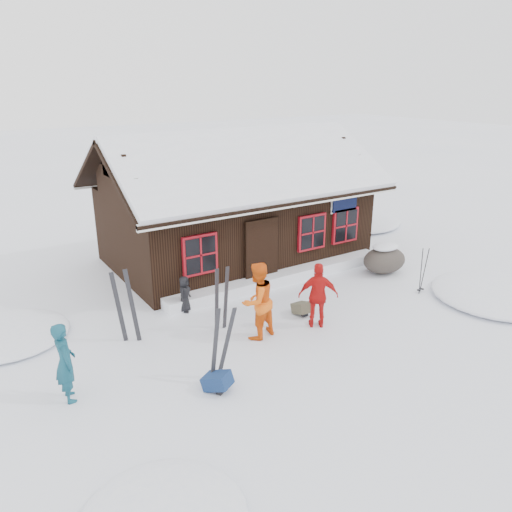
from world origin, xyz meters
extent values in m
plane|color=white|center=(0.00, 0.00, 0.00)|extent=(120.00, 120.00, 0.00)
cube|color=black|center=(1.50, 5.00, 1.25)|extent=(8.00, 5.00, 2.50)
cube|color=black|center=(1.50, 3.52, 3.35)|extent=(8.90, 3.14, 1.88)
cube|color=black|center=(1.50, 6.47, 3.35)|extent=(8.90, 3.14, 1.88)
cube|color=white|center=(1.50, 3.52, 3.49)|extent=(8.72, 3.07, 1.86)
cube|color=white|center=(1.50, 6.47, 3.49)|extent=(8.72, 3.07, 1.86)
cube|color=white|center=(1.50, 5.00, 4.22)|extent=(8.81, 0.22, 0.14)
cube|color=silver|center=(1.50, 2.05, 2.48)|extent=(8.90, 0.10, 0.20)
cube|color=black|center=(0.90, 2.45, 1.00)|extent=(1.00, 0.10, 2.00)
cube|color=black|center=(4.10, 2.42, 2.15)|extent=(1.00, 0.06, 0.60)
cube|color=maroon|center=(-1.10, 2.44, 1.35)|extent=(1.04, 0.10, 1.14)
cube|color=black|center=(-1.10, 2.40, 1.35)|extent=(0.90, 0.04, 1.00)
cube|color=maroon|center=(2.80, 2.44, 1.35)|extent=(1.04, 0.10, 1.14)
cube|color=black|center=(2.80, 2.40, 1.35)|extent=(0.90, 0.04, 1.00)
cube|color=maroon|center=(4.20, 2.44, 1.35)|extent=(1.04, 0.10, 1.14)
cube|color=black|center=(4.20, 2.40, 1.35)|extent=(0.90, 0.04, 1.00)
cube|color=white|center=(1.50, 2.25, 0.17)|extent=(7.60, 0.60, 0.35)
ellipsoid|color=white|center=(-6.00, 3.00, 0.00)|extent=(2.80, 2.80, 0.34)
ellipsoid|color=white|center=(6.00, -2.00, 0.00)|extent=(3.60, 3.60, 0.43)
ellipsoid|color=white|center=(8.00, 6.00, 0.00)|extent=(4.00, 4.00, 0.48)
imported|color=#124455|center=(-5.36, -0.28, 0.81)|extent=(0.40, 0.60, 1.62)
imported|color=#EA5C10|center=(-0.95, -0.19, 0.95)|extent=(1.05, 0.90, 1.89)
imported|color=red|center=(0.61, -0.55, 0.84)|extent=(1.04, 0.90, 1.68)
imported|color=black|center=(-1.80, 2.03, 0.50)|extent=(0.57, 0.56, 1.00)
ellipsoid|color=#453D37|center=(4.79, 1.18, 0.41)|extent=(1.48, 1.11, 0.82)
ellipsoid|color=white|center=(4.79, 1.18, 0.76)|extent=(0.93, 0.67, 0.21)
cube|color=black|center=(-2.71, -1.33, 0.78)|extent=(0.41, 0.23, 1.64)
cube|color=black|center=(-2.44, -1.31, 0.78)|extent=(0.44, 0.17, 1.64)
cube|color=black|center=(-3.77, 1.33, 0.88)|extent=(0.31, 0.09, 1.85)
cube|color=black|center=(-3.48, 1.25, 0.88)|extent=(0.26, 0.19, 1.85)
cube|color=black|center=(-1.61, 0.59, 0.79)|extent=(0.19, 0.10, 1.67)
cube|color=black|center=(-1.34, 0.62, 0.79)|extent=(0.21, 0.08, 1.67)
cylinder|color=black|center=(4.43, -0.55, 0.65)|extent=(0.10, 0.12, 1.38)
cylinder|color=black|center=(4.57, -0.55, 0.65)|extent=(0.10, 0.12, 1.38)
cube|color=navy|center=(-2.82, -1.60, 0.14)|extent=(0.61, 0.65, 0.29)
cube|color=#4A4735|center=(0.68, 0.16, 0.13)|extent=(0.39, 0.51, 0.27)
camera|label=1|loc=(-6.80, -9.14, 5.85)|focal=35.00mm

